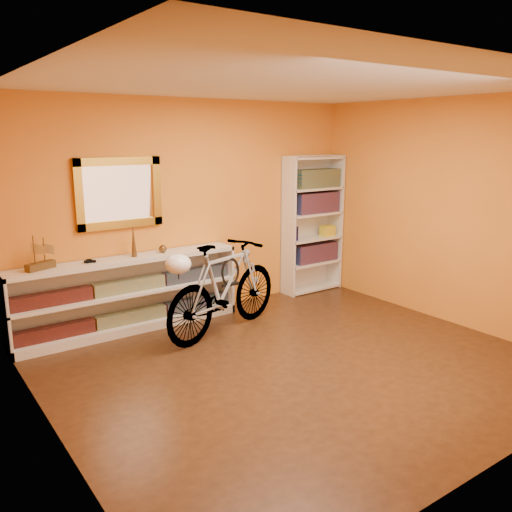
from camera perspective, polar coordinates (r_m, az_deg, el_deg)
floor at (r=5.25m, az=4.52°, el=-11.64°), size 4.50×4.00×0.01m
ceiling at (r=4.79m, az=5.10°, el=18.04°), size 4.50×4.00×0.01m
back_wall at (r=6.50m, az=-6.70°, el=5.12°), size 4.50×0.01×2.60m
left_wall at (r=3.84m, az=-21.93°, el=-1.20°), size 0.01×4.00×2.60m
right_wall at (r=6.52m, az=20.19°, el=4.45°), size 0.01×4.00×2.60m
gilt_mirror at (r=6.03m, az=-14.56°, el=6.59°), size 0.98×0.06×0.78m
wall_socket at (r=7.16m, az=-0.08°, el=-2.64°), size 0.09×0.02×0.09m
console_unit at (r=6.11m, az=-13.55°, el=-4.05°), size 2.60×0.35×0.85m
cd_row_lower at (r=6.18m, az=-13.35°, el=-6.36°), size 2.50×0.13×0.14m
cd_row_upper at (r=6.07m, az=-13.53°, el=-3.11°), size 2.50×0.13×0.14m
model_ship at (r=5.71m, az=-22.37°, el=0.38°), size 0.32×0.22×0.36m
toy_car at (r=5.87m, az=-17.48°, el=-0.69°), size 0.00×0.00×0.00m
bronze_ornament at (r=6.00m, az=-13.09°, el=1.64°), size 0.06×0.06×0.37m
decorative_orb at (r=6.16m, az=-10.04°, el=0.77°), size 0.09×0.09×0.09m
bookcase at (r=7.43m, az=6.13°, el=3.40°), size 0.90×0.30×1.90m
book_row_a at (r=7.54m, az=6.34°, el=0.40°), size 0.70×0.22×0.26m
book_row_b at (r=7.42m, az=6.48°, el=5.76°), size 0.70×0.22×0.28m
book_row_c at (r=7.39m, az=6.54°, el=8.33°), size 0.70×0.22×0.25m
travel_mug at (r=7.22m, az=4.25°, el=2.43°), size 0.08×0.08×0.19m
red_tin at (r=7.25m, az=4.89°, el=7.98°), size 0.16×0.16×0.17m
yellow_bag at (r=7.59m, az=7.73°, el=2.71°), size 0.20×0.14×0.15m
bicycle at (r=5.87m, az=-3.44°, el=-3.41°), size 0.95×1.84×1.05m
helmet at (r=5.29m, az=-8.40°, el=-0.88°), size 0.26×0.25×0.20m
u_lock at (r=5.90m, az=-2.79°, el=-1.72°), size 0.24×0.03×0.24m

